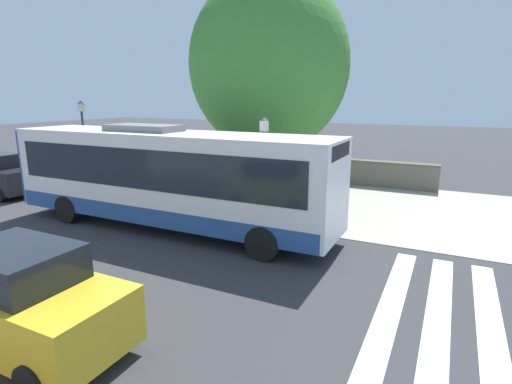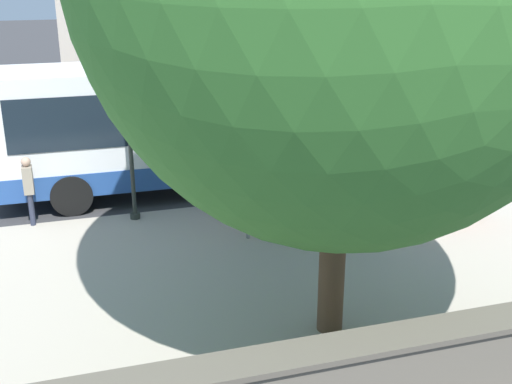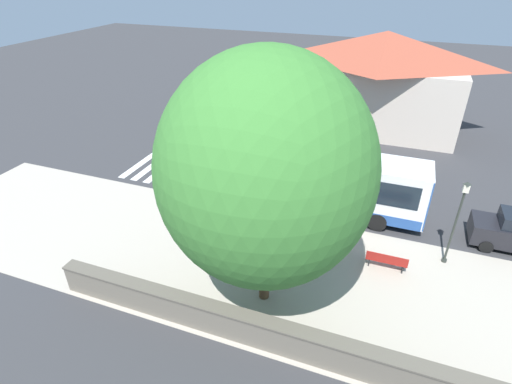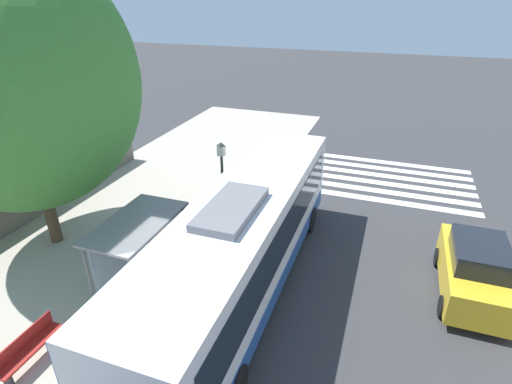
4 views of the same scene
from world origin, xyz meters
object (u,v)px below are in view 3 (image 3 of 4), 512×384
Objects in this scene: bench at (386,261)px; parked_car_far_lane at (306,142)px; bus at (315,178)px; shade_tree at (266,171)px; street_lamp_far at (457,217)px; pedestrian at (221,189)px; street_lamp_near at (256,178)px; bus_shelter at (319,207)px.

parked_car_far_lane is (10.86, 6.54, 0.46)m from bench.
shade_tree is at bearing 178.09° from bus.
pedestrian is at bearing 84.65° from street_lamp_far.
bench is at bearing -52.26° from shade_tree.
bench is at bearing -148.95° from parked_car_far_lane.
bus is at bearing -1.91° from shade_tree.
street_lamp_far is (-0.79, -9.75, 0.29)m from street_lamp_near.
parked_car_far_lane is (9.38, 9.11, -1.63)m from street_lamp_far.
bench is 0.49× the size of street_lamp_near.
parked_car_far_lane is at bearing 44.17° from street_lamp_far.
pedestrian is at bearing 74.63° from bench.
bus_shelter reaches higher than pedestrian.
pedestrian is 0.16× the size of shade_tree.
shade_tree is (-5.87, -2.52, 3.71)m from street_lamp_near.
bench is (-2.61, -9.50, -0.48)m from pedestrian.
bench is 7.74m from street_lamp_near.
bus_shelter is at bearing -105.34° from pedestrian.
bench is at bearing -107.52° from street_lamp_near.
shade_tree is (-4.56, 1.20, 3.93)m from bus_shelter.
bus is at bearing -73.04° from pedestrian.
street_lamp_near is at bearing 23.23° from shade_tree.
street_lamp_near is at bearing 175.71° from parked_car_far_lane.
street_lamp_far is at bearing -111.08° from bus.
street_lamp_near is 0.88× the size of street_lamp_far.
street_lamp_near is (2.27, 7.18, 1.79)m from bench.
pedestrian is 0.43× the size of street_lamp_near.
bus is 7.51m from street_lamp_far.
bus reaches higher than bench.
street_lamp_far is at bearing -60.08° from bench.
bench is at bearing -105.40° from bus_shelter.
street_lamp_near is 0.37× the size of shade_tree.
street_lamp_far is 1.10× the size of parked_car_far_lane.
shade_tree is (-3.61, 4.66, 5.51)m from bench.
bus_shelter is at bearing -14.70° from shade_tree.
bus is at bearing -55.63° from street_lamp_near.
pedestrian is 12.23m from street_lamp_far.
bus is 3.35m from bus_shelter.
bus_shelter is (-3.21, -0.94, 0.22)m from bus.
shade_tree is at bearing 165.30° from bus_shelter.
street_lamp_near reaches higher than bus_shelter.
bus_shelter is 0.31× the size of shade_tree.
shade_tree is (-6.22, -4.84, 5.03)m from pedestrian.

